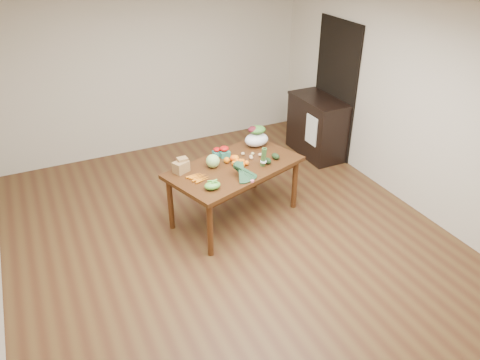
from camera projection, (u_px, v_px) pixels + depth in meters
name	position (u px, v px, depth m)	size (l,w,h in m)	color
floor	(233.00, 245.00, 5.54)	(6.00, 6.00, 0.00)	#53391C
ceiling	(231.00, 5.00, 4.20)	(5.00, 6.00, 0.02)	white
room_walls	(233.00, 141.00, 4.87)	(5.02, 6.02, 2.70)	beige
dining_table	(235.00, 192.00, 5.86)	(1.61, 0.90, 0.75)	#42210F
doorway_dark	(335.00, 90.00, 7.20)	(0.02, 1.00, 2.10)	black
cabinet	(317.00, 127.00, 7.41)	(0.52, 1.02, 0.94)	black
dish_towel	(311.00, 130.00, 7.10)	(0.02, 0.28, 0.45)	white
paper_bag	(181.00, 166.00, 5.50)	(0.23, 0.19, 0.17)	#A37B49
cabbage	(213.00, 161.00, 5.60)	(0.16, 0.16, 0.16)	#AFDB7E
strawberry_basket_a	(217.00, 153.00, 5.89)	(0.10, 0.10, 0.09)	red
strawberry_basket_b	(224.00, 152.00, 5.86)	(0.12, 0.12, 0.11)	red
orange_a	(227.00, 160.00, 5.72)	(0.08, 0.08, 0.08)	orange
orange_b	(233.00, 158.00, 5.75)	(0.09, 0.09, 0.09)	#EA5D0E
orange_c	(236.00, 158.00, 5.75)	(0.09, 0.09, 0.09)	#F9590F
mandarin_cluster	(240.00, 162.00, 5.64)	(0.18, 0.18, 0.10)	orange
carrots	(198.00, 177.00, 5.40)	(0.22, 0.22, 0.03)	orange
snap_pea_bag	(212.00, 185.00, 5.18)	(0.19, 0.14, 0.08)	green
kale_bunch	(246.00, 173.00, 5.36)	(0.32, 0.40, 0.16)	#16331B
asparagus_bundle	(264.00, 157.00, 5.60)	(0.08, 0.08, 0.25)	#4B823B
potato_a	(251.00, 158.00, 5.81)	(0.05, 0.04, 0.04)	#DEB480
potato_b	(251.00, 156.00, 5.85)	(0.05, 0.04, 0.04)	tan
potato_c	(253.00, 154.00, 5.91)	(0.05, 0.04, 0.04)	tan
potato_d	(243.00, 154.00, 5.91)	(0.05, 0.04, 0.04)	#DDB17F
potato_e	(260.00, 155.00, 5.88)	(0.05, 0.04, 0.04)	#D3B77A
avocado_a	(267.00, 161.00, 5.70)	(0.08, 0.12, 0.08)	black
avocado_b	(276.00, 156.00, 5.81)	(0.08, 0.12, 0.08)	black
salad_bag	(257.00, 137.00, 6.10)	(0.32, 0.24, 0.25)	white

